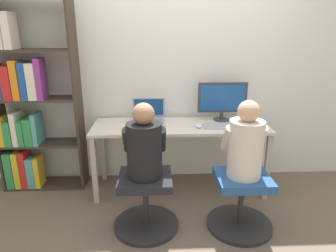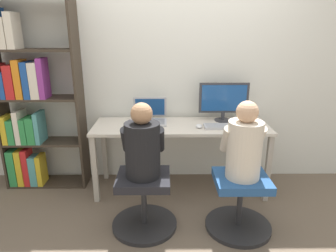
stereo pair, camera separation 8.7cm
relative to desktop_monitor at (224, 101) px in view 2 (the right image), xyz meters
name	(u,v)px [view 2 (the right image)]	position (x,y,z in m)	size (l,w,h in m)	color
ground_plane	(181,202)	(-0.46, -0.43, -0.95)	(14.00, 14.00, 0.00)	brown
wall_back	(180,65)	(-0.46, 0.21, 0.35)	(10.00, 0.05, 2.60)	silver
desk	(181,132)	(-0.46, -0.14, -0.30)	(1.79, 0.58, 0.73)	beige
desktop_monitor	(224,101)	(0.00, 0.00, 0.00)	(0.52, 0.17, 0.41)	#333338
laptop	(150,117)	(-0.78, -0.03, -0.17)	(0.35, 0.35, 0.25)	#B7B7BC
keyboard	(225,126)	(-0.02, -0.23, -0.21)	(0.41, 0.17, 0.03)	#B2B2B7
computer_mouse_by_keyboard	(199,126)	(-0.28, -0.23, -0.21)	(0.06, 0.11, 0.03)	silver
office_chair_left	(240,203)	(0.02, -0.83, -0.71)	(0.57, 0.57, 0.50)	#262628
office_chair_right	(144,201)	(-0.80, -0.80, -0.71)	(0.57, 0.57, 0.50)	#262628
person_at_monitor	(244,145)	(0.02, -0.83, -0.17)	(0.34, 0.31, 0.65)	beige
person_at_laptop	(143,145)	(-0.80, -0.80, -0.19)	(0.36, 0.31, 0.63)	black
bookshelf	(28,102)	(-2.04, -0.03, 0.00)	(0.86, 0.29, 1.97)	#382D23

